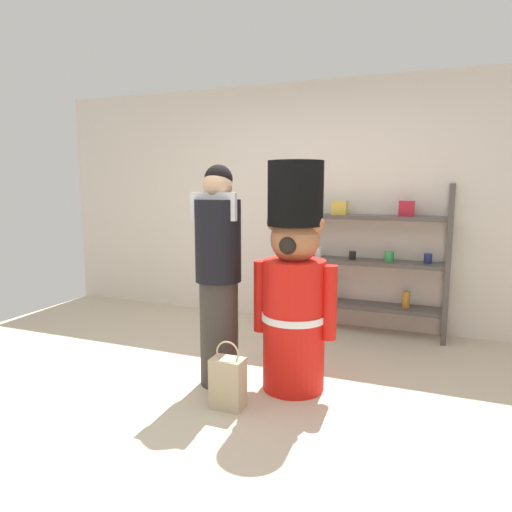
% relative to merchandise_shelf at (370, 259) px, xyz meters
% --- Properties ---
extents(ground_plane, '(6.40, 6.40, 0.00)m').
position_rel_merchandise_shelf_xyz_m(ground_plane, '(-0.65, -1.98, -0.77)').
color(ground_plane, beige).
extents(back_wall, '(6.40, 0.12, 2.60)m').
position_rel_merchandise_shelf_xyz_m(back_wall, '(-0.65, 0.22, 0.53)').
color(back_wall, silver).
rests_on(back_wall, ground_plane).
extents(merchandise_shelf, '(1.51, 0.35, 1.53)m').
position_rel_merchandise_shelf_xyz_m(merchandise_shelf, '(0.00, 0.00, 0.00)').
color(merchandise_shelf, '#4C4742').
rests_on(merchandise_shelf, ground_plane).
extents(teddy_bear_guard, '(0.63, 0.48, 1.68)m').
position_rel_merchandise_shelf_xyz_m(teddy_bear_guard, '(-0.31, -1.60, 0.02)').
color(teddy_bear_guard, red).
rests_on(teddy_bear_guard, ground_plane).
extents(person_shopper, '(0.36, 0.34, 1.66)m').
position_rel_merchandise_shelf_xyz_m(person_shopper, '(-0.86, -1.73, 0.10)').
color(person_shopper, '#38332D').
rests_on(person_shopper, ground_plane).
extents(shopping_bag, '(0.22, 0.15, 0.48)m').
position_rel_merchandise_shelf_xyz_m(shopping_bag, '(-0.63, -2.07, -0.59)').
color(shopping_bag, '#C1AD89').
rests_on(shopping_bag, ground_plane).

